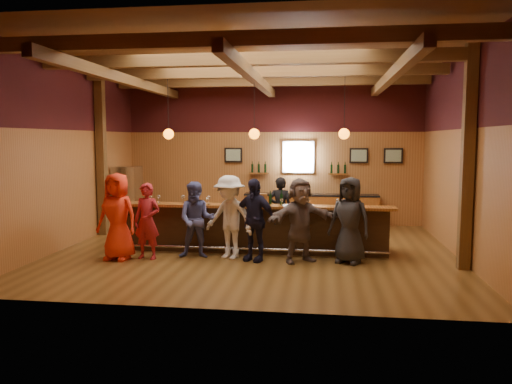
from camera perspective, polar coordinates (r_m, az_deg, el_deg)
room at (r=11.40m, az=-0.17°, el=9.23°), size 9.04×9.00×4.52m
bar_counter at (r=11.65m, az=-0.02°, el=-4.13°), size 6.30×1.07×1.11m
back_bar_cabinet at (r=15.08m, az=6.28°, el=-2.02°), size 4.00×0.52×0.95m
window at (r=15.19m, az=4.86°, el=4.01°), size 0.95×0.09×0.95m
framed_pictures at (r=15.16m, az=8.14°, el=4.16°), size 5.35×0.05×0.45m
wine_shelves at (r=15.14m, az=4.83°, el=2.38°), size 3.00×0.18×0.30m
pendant_lights at (r=11.32m, az=-0.21°, el=6.69°), size 4.24×0.24×1.37m
stainless_fridge at (r=15.02m, az=-14.47°, el=-0.58°), size 0.70×0.70×1.80m
customer_orange at (r=11.09m, az=-15.56°, el=-2.71°), size 1.00×0.74×1.87m
customer_redvest at (r=11.01m, az=-12.34°, el=-3.27°), size 0.66×0.49×1.65m
customer_denim at (r=10.93m, az=-6.80°, el=-3.19°), size 0.88×0.72×1.67m
customer_white at (r=10.78m, az=-3.06°, el=-2.90°), size 1.34×1.09×1.81m
customer_navy at (r=10.58m, az=-0.26°, el=-3.19°), size 1.12×0.77×1.76m
customer_brown at (r=10.50m, az=5.08°, el=-3.23°), size 1.67×1.33×1.78m
customer_dark at (r=10.57m, az=10.64°, el=-3.18°), size 1.04×0.88×1.81m
bartender at (r=12.64m, az=2.79°, el=-1.97°), size 0.63×0.44×1.64m
ice_bucket at (r=11.27m, az=0.72°, el=-0.81°), size 0.23×0.23×0.25m
bottle_a at (r=11.34m, az=1.64°, el=-0.79°), size 0.07×0.07×0.31m
bottle_b at (r=11.24m, az=2.93°, el=-0.81°), size 0.07×0.07×0.33m
glass_a at (r=11.72m, az=-11.94°, el=-0.62°), size 0.09×0.09×0.19m
glass_b at (r=11.78m, az=-11.06°, el=-0.57°), size 0.08×0.08×0.19m
glass_c at (r=11.65m, az=-8.33°, el=-0.59°), size 0.08×0.08×0.19m
glass_d at (r=11.35m, az=-5.45°, el=-0.70°), size 0.09×0.09×0.20m
glass_e at (r=11.30m, az=-2.64°, el=-0.80°), size 0.08×0.08×0.17m
glass_f at (r=11.06m, az=2.96°, el=-1.00°), size 0.07×0.07×0.16m
glass_g at (r=11.10m, az=5.97°, el=-0.96°), size 0.08×0.08×0.17m
glass_h at (r=11.17m, az=9.29°, el=-0.99°), size 0.07×0.07×0.16m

